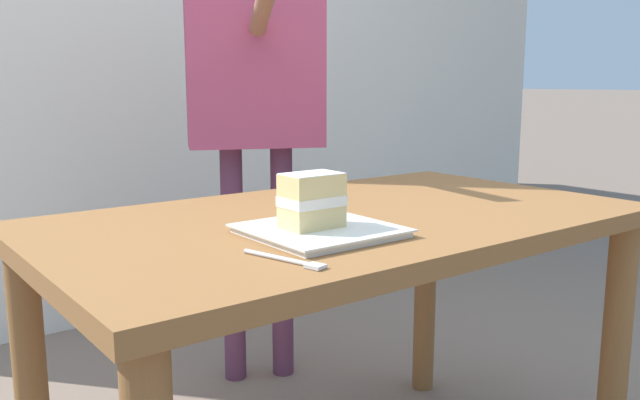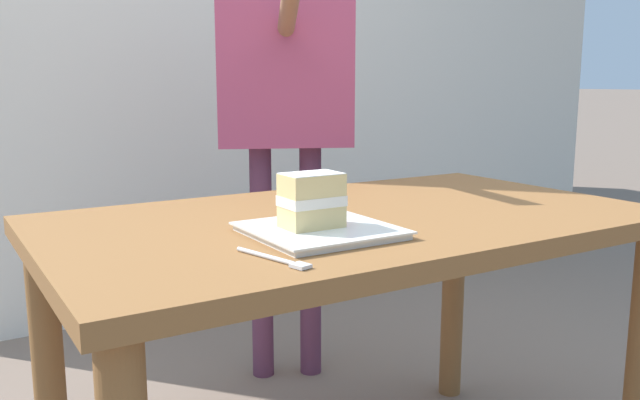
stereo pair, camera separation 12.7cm
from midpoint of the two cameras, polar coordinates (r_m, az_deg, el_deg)
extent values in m
cylinder|color=brown|center=(2.21, 13.00, -7.86)|extent=(0.07, 0.07, 0.68)
cylinder|color=brown|center=(1.65, -20.19, -14.52)|extent=(0.07, 0.07, 0.68)
cube|color=brown|center=(1.49, 5.43, -2.01)|extent=(1.35, 0.77, 0.04)
cube|color=white|center=(1.28, 2.84, -2.78)|extent=(0.25, 0.25, 0.01)
cube|color=white|center=(1.28, 2.84, -2.43)|extent=(0.27, 0.27, 0.00)
cube|color=#E0C17A|center=(1.27, 2.13, -1.45)|extent=(0.11, 0.07, 0.04)
cube|color=white|center=(1.26, 2.14, -0.08)|extent=(0.11, 0.08, 0.02)
sphere|color=red|center=(1.28, 0.70, 0.13)|extent=(0.02, 0.02, 0.02)
sphere|color=red|center=(1.26, 4.40, -0.11)|extent=(0.01, 0.01, 0.01)
sphere|color=red|center=(1.28, 0.49, -0.02)|extent=(0.01, 0.01, 0.01)
cube|color=#E0C17A|center=(1.26, 2.15, 1.30)|extent=(0.11, 0.07, 0.04)
cube|color=white|center=(1.26, 2.16, 2.28)|extent=(0.11, 0.07, 0.00)
cylinder|color=silver|center=(1.11, -1.49, -4.89)|extent=(0.04, 0.14, 0.01)
cube|color=silver|center=(1.05, 1.77, -5.72)|extent=(0.03, 0.04, 0.01)
cylinder|color=#5D3049|center=(2.27, -3.44, -5.49)|extent=(0.07, 0.07, 0.80)
cylinder|color=#5D3049|center=(2.29, 0.77, -5.36)|extent=(0.07, 0.07, 0.80)
cube|color=#B7476B|center=(2.20, -1.40, 12.09)|extent=(0.47, 0.35, 0.57)
cylinder|color=#9E7051|center=(1.98, -0.73, 16.45)|extent=(0.24, 0.44, 0.21)
camera|label=1|loc=(0.06, -87.14, 0.51)|focal=37.21mm
camera|label=2|loc=(0.06, 92.86, -0.51)|focal=37.21mm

